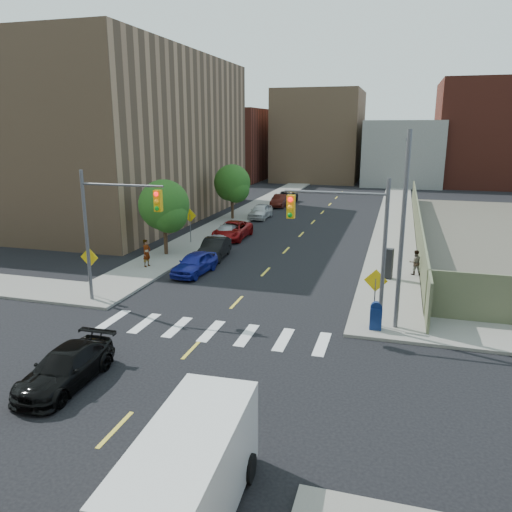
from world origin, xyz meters
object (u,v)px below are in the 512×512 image
Objects in this scene: parked_car_black at (214,249)px; pedestrian_west at (147,253)px; pedestrian_east at (415,262)px; parked_car_silver at (226,233)px; black_sedan at (66,368)px; mailbox at (376,316)px; cargo_van at (191,471)px; parked_car_blue at (195,263)px; payphone at (388,264)px; parked_car_maroon at (280,201)px; parked_car_grey at (285,197)px; parked_car_red at (232,230)px; parked_car_white at (261,211)px.

pedestrian_west reaches higher than parked_car_black.
parked_car_silver is at bearing -39.71° from pedestrian_east.
black_sedan is 13.22m from mailbox.
cargo_van is 22.84m from pedestrian_east.
cargo_van reaches higher than black_sedan.
cargo_van is at bearing -109.68° from mailbox.
parked_car_blue reaches higher than black_sedan.
parked_car_blue is at bearing -2.46° from pedestrian_east.
payphone reaches higher than pedestrian_west.
cargo_van reaches higher than pedestrian_east.
parked_car_maroon is 0.86× the size of parked_car_grey.
pedestrian_west is (-3.35, -3.64, 0.34)m from parked_car_black.
black_sedan is 8.35m from cargo_van.
pedestrian_west is at bearing 152.53° from mailbox.
cargo_van is 3.44× the size of pedestrian_east.
parked_car_black is 6.52m from parked_car_red.
pedestrian_east is (1.61, 1.27, -0.14)m from payphone.
parked_car_blue is 20.54m from cargo_van.
parked_car_black reaches higher than parked_car_silver.
parked_car_white is at bearing 100.90° from cargo_van.
cargo_van is 4.14× the size of mailbox.
parked_car_silver is at bearing 95.83° from parked_car_black.
cargo_van is at bearing -34.48° from black_sedan.
parked_car_black is 0.87× the size of parked_car_grey.
parked_car_red is at bearing -87.19° from parked_car_white.
parked_car_black is 2.35× the size of payphone.
pedestrian_east is at bearing -69.10° from pedestrian_west.
parked_car_maroon is 0.79× the size of cargo_van.
parked_car_black is at bearing -81.49° from parked_car_silver.
parked_car_red reaches higher than parked_car_silver.
mailbox is (12.53, -16.72, 0.07)m from parked_car_red.
parked_car_black is 1.01× the size of parked_car_white.
pedestrian_west is (-15.31, -1.64, -0.02)m from payphone.
mailbox is 0.72× the size of pedestrian_west.
pedestrian_east is at bearing -26.30° from parked_car_silver.
pedestrian_west is at bearing 106.58° from black_sedan.
parked_car_black is at bearing -84.97° from parked_car_white.
parked_car_maroon is 2.72× the size of pedestrian_east.
parked_car_red is (-0.83, 6.47, -0.00)m from parked_car_black.
parked_car_black is at bearing -19.08° from pedestrian_east.
parked_car_red is 1.03× the size of parked_car_grey.
pedestrian_west is 17.17m from pedestrian_east.
parked_car_black reaches higher than black_sedan.
black_sedan is at bearing 143.80° from cargo_van.
parked_car_white is 29.46m from mailbox.
payphone is at bearing 22.26° from pedestrian_east.
parked_car_white reaches higher than mailbox.
parked_car_silver is 2.35× the size of pedestrian_west.
parked_car_grey is at bearing 97.89° from parked_car_blue.
parked_car_grey is (-0.30, 20.81, -0.02)m from parked_car_red.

